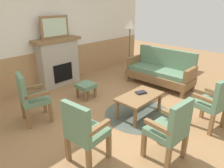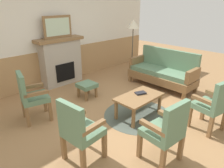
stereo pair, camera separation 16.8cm
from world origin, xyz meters
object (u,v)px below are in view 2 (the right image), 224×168
object	(u,v)px
armchair_by_window_left	(79,129)
armchair_front_center	(214,103)
framed_picture	(58,27)
footstool	(87,86)
couch	(163,72)
armchair_near_fireplace	(30,95)
floor_lamp_by_couch	(133,28)
book_on_table	(141,93)
coffee_table	(139,98)
armchair_front_left	(166,129)
fireplace	(61,61)

from	to	relation	value
armchair_by_window_left	armchair_front_center	size ratio (longest dim) A/B	1.00
framed_picture	footstool	world-z (taller)	framed_picture
couch	armchair_near_fireplace	size ratio (longest dim) A/B	1.84
armchair_near_fireplace	floor_lamp_by_couch	distance (m)	3.58
book_on_table	armchair_near_fireplace	distance (m)	2.14
footstool	coffee_table	bearing A→B (deg)	-81.95
armchair_by_window_left	floor_lamp_by_couch	world-z (taller)	floor_lamp_by_couch
floor_lamp_by_couch	book_on_table	bearing A→B (deg)	-135.47
armchair_near_fireplace	armchair_front_left	xyz separation A→B (m)	(0.84, -2.42, 0.00)
fireplace	floor_lamp_by_couch	distance (m)	2.30
armchair_by_window_left	book_on_table	bearing A→B (deg)	8.97
fireplace	book_on_table	world-z (taller)	fireplace
book_on_table	floor_lamp_by_couch	world-z (taller)	floor_lamp_by_couch
armchair_front_left	armchair_front_center	world-z (taller)	same
book_on_table	floor_lamp_by_couch	distance (m)	2.63
framed_picture	armchair_near_fireplace	size ratio (longest dim) A/B	0.82
coffee_table	floor_lamp_by_couch	world-z (taller)	floor_lamp_by_couch
fireplace	floor_lamp_by_couch	world-z (taller)	floor_lamp_by_couch
fireplace	footstool	size ratio (longest dim) A/B	3.25
fireplace	footstool	world-z (taller)	fireplace
book_on_table	armchair_front_center	size ratio (longest dim) A/B	0.21
fireplace	armchair_near_fireplace	bearing A→B (deg)	-138.67
armchair_near_fireplace	armchair_front_center	world-z (taller)	same
armchair_near_fireplace	floor_lamp_by_couch	bearing A→B (deg)	6.87
armchair_front_left	armchair_front_center	bearing A→B (deg)	-6.61
book_on_table	armchair_by_window_left	distance (m)	1.73
framed_picture	armchair_near_fireplace	bearing A→B (deg)	-138.67
fireplace	armchair_front_center	size ratio (longest dim) A/B	1.33
framed_picture	armchair_by_window_left	world-z (taller)	framed_picture
coffee_table	armchair_near_fireplace	bearing A→B (deg)	139.78
coffee_table	book_on_table	distance (m)	0.14
couch	floor_lamp_by_couch	xyz separation A→B (m)	(0.14, 1.21, 1.05)
floor_lamp_by_couch	coffee_table	bearing A→B (deg)	-136.36
couch	book_on_table	bearing A→B (deg)	-162.60
armchair_by_window_left	armchair_front_center	distance (m)	2.35
book_on_table	armchair_front_center	world-z (taller)	armchair_front_center
fireplace	armchair_front_left	xyz separation A→B (m)	(-0.62, -3.70, -0.11)
armchair_by_window_left	armchair_front_center	xyz separation A→B (m)	(2.13, -1.00, 0.00)
framed_picture	footstool	distance (m)	1.76
book_on_table	armchair_near_fireplace	size ratio (longest dim) A/B	0.21
footstool	armchair_near_fireplace	distance (m)	1.42
armchair_by_window_left	floor_lamp_by_couch	distance (m)	4.08
book_on_table	armchair_near_fireplace	bearing A→B (deg)	142.63
book_on_table	coffee_table	bearing A→B (deg)	-155.31
coffee_table	armchair_near_fireplace	distance (m)	2.09
coffee_table	footstool	xyz separation A→B (m)	(-0.20, 1.42, -0.10)
couch	armchair_near_fireplace	xyz separation A→B (m)	(-3.30, 0.80, 0.14)
footstool	armchair_by_window_left	size ratio (longest dim) A/B	0.41
footstool	armchair_front_left	bearing A→B (deg)	-102.44
armchair_near_fireplace	fireplace	bearing A→B (deg)	41.33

